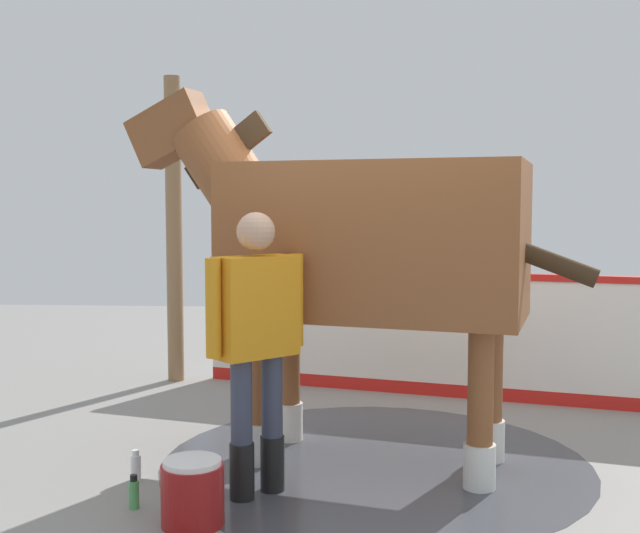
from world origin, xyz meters
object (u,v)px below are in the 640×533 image
handler (257,333)px  bottle_shampoo (136,466)px  horse (361,243)px  bottle_spray (134,493)px  wash_bucket (193,492)px

handler → bottle_shampoo: size_ratio=8.78×
handler → bottle_shampoo: (0.82, -0.20, -0.91)m
handler → bottle_shampoo: bearing=-146.7°
horse → bottle_shampoo: bearing=33.5°
bottle_shampoo → bottle_spray: size_ratio=0.98×
handler → wash_bucket: size_ratio=4.69×
bottle_shampoo → wash_bucket: bearing=127.9°
handler → bottle_spray: (0.69, 0.26, -0.91)m
wash_bucket → bottle_spray: size_ratio=1.84×
horse → handler: size_ratio=1.87×
handler → bottle_spray: 1.17m
horse → wash_bucket: 1.98m
bottle_spray → wash_bucket: bearing=152.5°
horse → bottle_shampoo: (1.43, 0.48, -1.42)m
horse → handler: horse is taller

